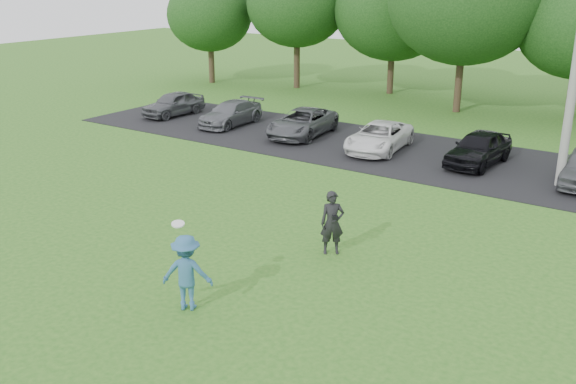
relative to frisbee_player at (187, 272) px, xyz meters
name	(u,v)px	position (x,y,z in m)	size (l,w,h in m)	color
ground	(200,290)	(-0.33, 0.73, -0.82)	(100.00, 100.00, 0.00)	#2B651C
parking_lot	(427,156)	(-0.33, 13.73, -0.81)	(32.00, 6.50, 0.03)	black
frisbee_player	(187,272)	(0.00, 0.00, 0.00)	(1.22, 1.04, 1.87)	#32658D
camera_bystander	(332,223)	(1.09, 4.08, -0.01)	(0.70, 0.67, 1.62)	black
parked_cars	(457,146)	(0.83, 13.60, -0.21)	(28.02, 4.64, 1.23)	#515358
tree_row	(547,12)	(1.18, 23.49, 4.09)	(42.39, 9.85, 8.64)	#38281C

